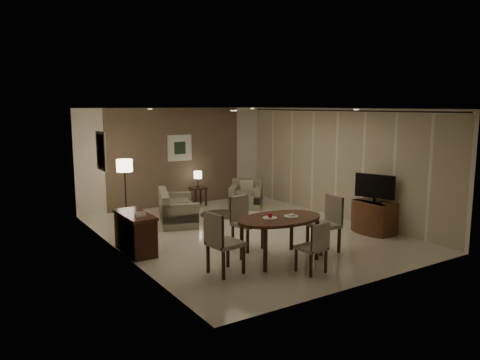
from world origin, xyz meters
TOP-DOWN VIEW (x-y plane):
  - room_shell at (0.00, 0.40)m, footprint 5.50×7.00m
  - taupe_accent at (0.00, 3.48)m, footprint 3.96×0.03m
  - curtain_wall at (2.68, 0.00)m, footprint 0.08×6.70m
  - curtain_rod at (2.68, 0.00)m, footprint 0.03×6.80m
  - art_back_frame at (0.10, 3.46)m, footprint 0.72×0.03m
  - art_back_canvas at (0.10, 3.44)m, footprint 0.34×0.01m
  - art_left_frame at (-2.72, 1.20)m, footprint 0.03×0.60m
  - art_left_canvas at (-2.71, 1.20)m, footprint 0.01×0.46m
  - downlight_nl at (-1.40, -1.80)m, footprint 0.10×0.10m
  - downlight_nr at (1.40, -1.80)m, footprint 0.10×0.10m
  - downlight_fl at (-1.40, 1.80)m, footprint 0.10×0.10m
  - downlight_fr at (1.40, 1.80)m, footprint 0.10×0.10m
  - console_desk at (-2.49, 0.00)m, footprint 0.48×1.20m
  - telephone at (-2.49, -0.30)m, footprint 0.20×0.14m
  - tv_cabinet at (2.40, -1.50)m, footprint 0.48×0.90m
  - flat_tv at (2.38, -1.50)m, footprint 0.36×0.85m
  - dining_table at (-0.46, -1.84)m, footprint 1.67×1.04m
  - chair_near at (-0.40, -2.63)m, footprint 0.45×0.45m
  - chair_far at (-0.57, -0.97)m, footprint 0.58×0.58m
  - chair_left at (-1.63, -1.90)m, footprint 0.57×0.57m
  - chair_right at (0.55, -1.89)m, footprint 0.55×0.55m
  - plate_a at (-0.64, -1.79)m, footprint 0.26×0.26m
  - plate_b at (-0.24, -1.89)m, footprint 0.26×0.26m
  - fruit_apple at (-0.64, -1.79)m, footprint 0.09×0.09m
  - napkin at (-0.24, -1.89)m, footprint 0.12×0.08m
  - round_rug at (0.45, 1.77)m, footprint 1.09×1.09m
  - sofa at (-0.83, 1.66)m, footprint 1.79×1.31m
  - armchair at (1.43, 2.13)m, footprint 1.16×1.15m
  - side_table at (0.45, 3.07)m, footprint 0.41×0.41m
  - table_lamp at (0.45, 3.07)m, footprint 0.22×0.22m
  - floor_lamp at (-1.83, 2.45)m, footprint 0.38×0.38m

SIDE VIEW (x-z plane):
  - round_rug at x=0.45m, z-range 0.00..0.01m
  - side_table at x=0.45m, z-range 0.00..0.52m
  - tv_cabinet at x=2.40m, z-range 0.00..0.70m
  - console_desk at x=-2.49m, z-range 0.00..0.75m
  - armchair at x=1.43m, z-range 0.00..0.75m
  - sofa at x=-0.83m, z-range 0.00..0.76m
  - dining_table at x=-0.46m, z-range 0.00..0.78m
  - chair_near at x=-0.40m, z-range 0.00..0.87m
  - chair_far at x=-0.57m, z-range 0.00..1.02m
  - chair_left at x=-1.63m, z-range 0.00..1.05m
  - chair_right at x=0.55m, z-range 0.00..1.06m
  - floor_lamp at x=-1.83m, z-range 0.00..1.50m
  - table_lamp at x=0.45m, z-range 0.52..1.02m
  - plate_a at x=-0.64m, z-range 0.78..0.80m
  - plate_b at x=-0.24m, z-range 0.78..0.80m
  - telephone at x=-2.49m, z-range 0.76..0.85m
  - napkin at x=-0.24m, z-range 0.80..0.83m
  - fruit_apple at x=-0.64m, z-range 0.80..0.89m
  - flat_tv at x=2.38m, z-range 0.72..1.32m
  - curtain_wall at x=2.68m, z-range 0.03..2.61m
  - taupe_accent at x=0.00m, z-range 0.00..2.70m
  - room_shell at x=0.00m, z-range 0.00..2.70m
  - art_back_frame at x=0.10m, z-range 1.24..1.96m
  - art_back_canvas at x=0.10m, z-range 1.43..1.77m
  - art_left_frame at x=-2.72m, z-range 1.45..2.25m
  - art_left_canvas at x=-2.71m, z-range 1.53..2.17m
  - curtain_rod at x=2.68m, z-range 2.62..2.66m
  - downlight_nl at x=-1.40m, z-range 2.68..2.69m
  - downlight_nr at x=1.40m, z-range 2.68..2.69m
  - downlight_fl at x=-1.40m, z-range 2.68..2.69m
  - downlight_fr at x=1.40m, z-range 2.68..2.69m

